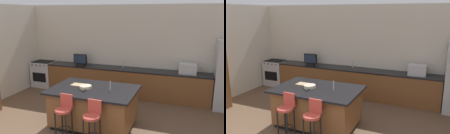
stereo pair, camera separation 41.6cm
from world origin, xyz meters
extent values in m
cube|color=beige|center=(0.00, 4.90, 1.43)|extent=(7.45, 0.12, 2.86)
cube|color=brown|center=(-0.04, 4.52, 0.43)|extent=(5.19, 0.60, 0.86)
cube|color=black|center=(-0.04, 4.52, 0.88)|extent=(5.22, 0.62, 0.04)
cube|color=black|center=(-0.14, 2.34, 0.04)|extent=(1.74, 1.06, 0.09)
cube|color=brown|center=(-0.14, 2.34, 0.48)|extent=(1.82, 1.14, 0.78)
cube|color=black|center=(-0.14, 2.34, 0.89)|extent=(1.98, 1.30, 0.04)
cube|color=#B7BABF|center=(-3.04, 4.52, 0.45)|extent=(0.76, 0.60, 0.89)
cube|color=black|center=(-3.04, 4.22, 0.40)|extent=(0.53, 0.01, 0.32)
cube|color=black|center=(-3.04, 4.52, 0.90)|extent=(0.68, 0.50, 0.02)
cylinder|color=black|center=(-3.29, 4.21, 0.83)|extent=(0.04, 0.03, 0.04)
cylinder|color=black|center=(-3.12, 4.21, 0.83)|extent=(0.04, 0.03, 0.04)
cylinder|color=black|center=(-2.95, 4.21, 0.83)|extent=(0.04, 0.03, 0.04)
cylinder|color=black|center=(-2.79, 4.21, 0.83)|extent=(0.04, 0.03, 0.04)
cube|color=#B7BABF|center=(1.86, 4.52, 1.04)|extent=(0.48, 0.36, 0.30)
cube|color=black|center=(-1.54, 4.47, 0.92)|extent=(0.28, 0.16, 0.05)
cube|color=black|center=(-1.54, 4.47, 1.11)|extent=(0.47, 0.05, 0.32)
cube|color=#1E2D47|center=(-1.54, 4.44, 1.11)|extent=(0.41, 0.01, 0.28)
cylinder|color=#B2B2B7|center=(-0.10, 4.62, 1.01)|extent=(0.02, 0.02, 0.24)
cylinder|color=#B2B2B7|center=(0.27, 2.34, 1.02)|extent=(0.02, 0.02, 0.22)
cylinder|color=#B23D33|center=(-0.47, 1.55, 0.66)|extent=(0.34, 0.34, 0.05)
cube|color=#B23D33|center=(-0.47, 1.70, 0.83)|extent=(0.29, 0.05, 0.28)
cylinder|color=black|center=(-0.60, 1.43, 0.32)|extent=(0.03, 0.03, 0.64)
cylinder|color=black|center=(-0.35, 1.42, 0.32)|extent=(0.03, 0.03, 0.64)
cylinder|color=black|center=(-0.59, 1.68, 0.32)|extent=(0.03, 0.03, 0.64)
cylinder|color=black|center=(-0.34, 1.67, 0.32)|extent=(0.03, 0.03, 0.64)
torus|color=black|center=(-0.47, 1.55, 0.24)|extent=(0.28, 0.28, 0.02)
cylinder|color=#B23D33|center=(0.19, 1.50, 0.64)|extent=(0.34, 0.34, 0.05)
cube|color=#B23D33|center=(0.20, 1.65, 0.80)|extent=(0.29, 0.05, 0.28)
cylinder|color=black|center=(0.06, 1.38, 0.31)|extent=(0.03, 0.03, 0.61)
cylinder|color=black|center=(0.07, 1.63, 0.31)|extent=(0.03, 0.03, 0.61)
cylinder|color=black|center=(0.32, 1.62, 0.31)|extent=(0.03, 0.03, 0.61)
cylinder|color=beige|center=(-0.32, 2.30, 0.95)|extent=(0.28, 0.28, 0.07)
cube|color=black|center=(-0.27, 2.14, 0.92)|extent=(0.05, 0.17, 0.02)
cube|color=tan|center=(-0.57, 2.46, 0.92)|extent=(0.36, 0.23, 0.02)
camera|label=1|loc=(1.93, -2.28, 2.63)|focal=37.10mm
camera|label=2|loc=(2.31, -2.12, 2.63)|focal=37.10mm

